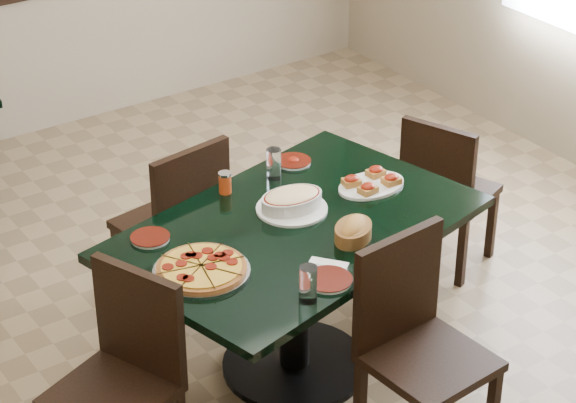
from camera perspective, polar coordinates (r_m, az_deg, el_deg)
floor at (r=5.22m, az=-0.63°, el=-7.45°), size 5.50×5.50×0.00m
main_table at (r=4.77m, az=0.36°, el=-3.03°), size 1.70×1.30×0.75m
chair_far at (r=5.23m, az=-5.56°, el=-0.88°), size 0.48×0.48×0.90m
chair_near at (r=4.45m, az=6.46°, el=-6.78°), size 0.47×0.47×0.93m
chair_right at (r=5.59m, az=7.95°, el=0.72°), size 0.51×0.51×0.84m
chair_left at (r=4.34m, az=-8.32°, el=-8.41°), size 0.54×0.54×0.88m
pepperoni_pizza at (r=4.37m, az=-4.42°, el=-3.42°), size 0.38×0.38×0.04m
lasagna_casserole at (r=4.76m, az=0.19°, el=0.05°), size 0.31×0.31×0.09m
bread_basket at (r=4.57m, az=3.33°, el=-1.47°), size 0.25×0.24×0.09m
bruschetta_platter at (r=4.96m, az=4.26°, el=0.98°), size 0.33×0.23×0.05m
side_plate_near at (r=4.31m, az=2.07°, el=-3.99°), size 0.19×0.19×0.02m
side_plate_far_r at (r=5.15m, az=0.28°, el=2.06°), size 0.16×0.16×0.03m
side_plate_far_l at (r=4.60m, az=-7.01°, el=-1.84°), size 0.16×0.16×0.02m
napkin_setting at (r=4.38m, az=1.92°, el=-3.48°), size 0.22×0.22×0.01m
water_glass_a at (r=5.00m, az=-0.73°, el=1.92°), size 0.07×0.07×0.14m
water_glass_b at (r=4.17m, az=1.03°, el=-4.21°), size 0.07×0.07×0.15m
pepper_shaker at (r=4.90m, az=-3.22°, el=0.98°), size 0.06×0.06×0.10m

